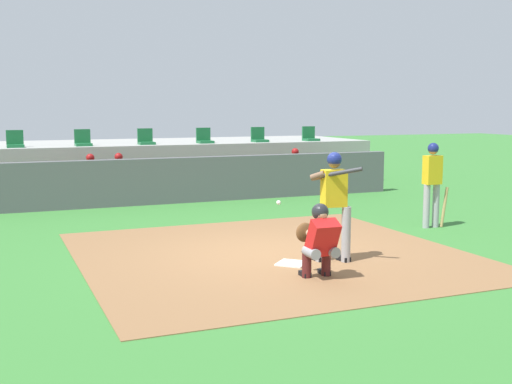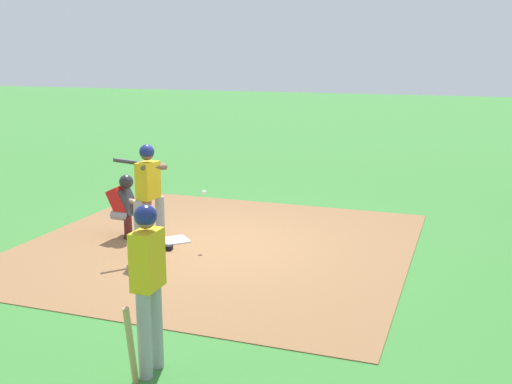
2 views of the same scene
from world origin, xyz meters
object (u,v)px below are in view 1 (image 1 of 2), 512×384
(batter_at_plate, at_px, (333,199))
(stadium_seat_4, at_px, (204,139))
(home_plate, at_px, (292,263))
(catcher_crouched, at_px, (319,238))
(on_deck_batter, at_px, (433,179))
(dugout_player_2, at_px, (297,169))
(stadium_seat_5, at_px, (259,138))
(dugout_player_0, at_px, (92,178))
(dugout_player_1, at_px, (120,176))
(stadium_seat_1, at_px, (15,143))
(stadium_seat_6, at_px, (310,137))
(stadium_seat_3, at_px, (146,140))
(stadium_seat_2, at_px, (83,141))

(batter_at_plate, distance_m, stadium_seat_4, 10.35)
(home_plate, xyz_separation_m, catcher_crouched, (-0.00, -0.91, 0.59))
(on_deck_batter, relative_size, dugout_player_2, 1.37)
(stadium_seat_5, bearing_deg, dugout_player_0, -160.20)
(dugout_player_1, xyz_separation_m, stadium_seat_1, (-2.52, 2.03, 0.86))
(batter_at_plate, xyz_separation_m, on_deck_batter, (3.44, 1.90, -0.02))
(dugout_player_1, bearing_deg, stadium_seat_6, 16.74)
(batter_at_plate, bearing_deg, dugout_player_2, 67.57)
(stadium_seat_3, bearing_deg, stadium_seat_1, 180.00)
(stadium_seat_2, relative_size, stadium_seat_6, 1.00)
(batter_at_plate, relative_size, on_deck_batter, 1.01)
(stadium_seat_6, bearing_deg, home_plate, -118.69)
(catcher_crouched, bearing_deg, stadium_seat_1, 108.51)
(dugout_player_0, bearing_deg, dugout_player_2, 0.00)
(stadium_seat_2, distance_m, stadium_seat_3, 1.86)
(on_deck_batter, distance_m, dugout_player_0, 8.78)
(stadium_seat_4, bearing_deg, stadium_seat_1, 180.00)
(stadium_seat_3, distance_m, stadium_seat_5, 3.71)
(batter_at_plate, relative_size, stadium_seat_6, 3.76)
(batter_at_plate, distance_m, on_deck_batter, 3.93)
(dugout_player_1, distance_m, stadium_seat_5, 5.38)
(dugout_player_2, height_order, stadium_seat_2, stadium_seat_2)
(batter_at_plate, xyz_separation_m, dugout_player_0, (-2.63, 8.23, -0.36))
(stadium_seat_1, bearing_deg, dugout_player_1, -38.88)
(dugout_player_1, height_order, stadium_seat_5, stadium_seat_5)
(on_deck_batter, xyz_separation_m, stadium_seat_2, (-5.98, 8.37, 0.51))
(catcher_crouched, xyz_separation_m, on_deck_batter, (4.13, 2.72, 0.41))
(on_deck_batter, distance_m, stadium_seat_1, 11.48)
(stadium_seat_2, distance_m, stadium_seat_5, 5.57)
(dugout_player_2, bearing_deg, stadium_seat_1, 165.39)
(home_plate, xyz_separation_m, stadium_seat_2, (-1.86, 10.18, 1.51))
(home_plate, xyz_separation_m, stadium_seat_4, (1.86, 10.18, 1.51))
(stadium_seat_4, relative_size, stadium_seat_6, 1.00)
(on_deck_batter, relative_size, stadium_seat_4, 3.72)
(batter_at_plate, bearing_deg, catcher_crouched, -130.03)
(stadium_seat_2, xyz_separation_m, stadium_seat_5, (5.57, 0.00, 0.00))
(stadium_seat_3, height_order, stadium_seat_6, same)
(dugout_player_1, bearing_deg, stadium_seat_3, 59.65)
(catcher_crouched, bearing_deg, dugout_player_2, 65.70)
(stadium_seat_4, bearing_deg, stadium_seat_5, 0.00)
(home_plate, bearing_deg, dugout_player_0, 103.39)
(stadium_seat_1, height_order, stadium_seat_5, same)
(home_plate, relative_size, dugout_player_0, 0.34)
(catcher_crouched, distance_m, stadium_seat_3, 11.13)
(stadium_seat_5, height_order, stadium_seat_6, same)
(batter_at_plate, relative_size, catcher_crouched, 0.97)
(dugout_player_0, xyz_separation_m, stadium_seat_6, (7.51, 2.03, 0.86))
(on_deck_batter, distance_m, stadium_seat_2, 10.30)
(stadium_seat_1, relative_size, stadium_seat_6, 1.00)
(stadium_seat_1, distance_m, stadium_seat_5, 7.43)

